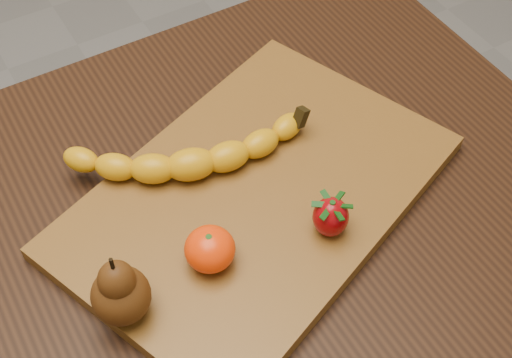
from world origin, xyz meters
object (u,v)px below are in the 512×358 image
table (196,285)px  mandarin (210,249)px  cutting_board (256,195)px  pear (119,287)px

table → mandarin: mandarin is taller
cutting_board → pear: pear is taller
table → cutting_board: bearing=7.0°
pear → cutting_board: bearing=19.4°
pear → mandarin: pear is taller
cutting_board → pear: bearing=178.2°
cutting_board → pear: (-0.19, -0.07, 0.06)m
table → cutting_board: 0.14m
pear → mandarin: 0.11m
table → cutting_board: cutting_board is taller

